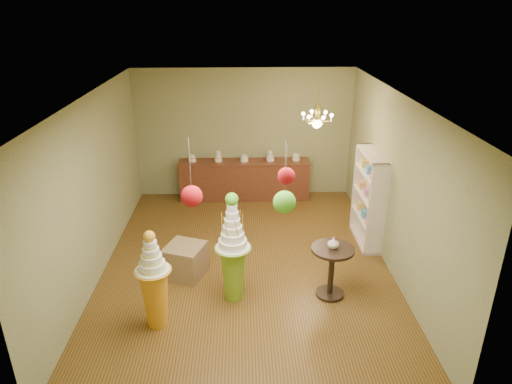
{
  "coord_description": "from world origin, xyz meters",
  "views": [
    {
      "loc": [
        -0.06,
        -7.03,
        4.37
      ],
      "look_at": [
        0.17,
        0.0,
        1.4
      ],
      "focal_mm": 32.0,
      "sensor_mm": 36.0,
      "label": 1
    }
  ],
  "objects_px": {
    "pedestal_green": "(233,259)",
    "pedestal_orange": "(155,289)",
    "round_table": "(332,265)",
    "sideboard": "(245,179)"
  },
  "relations": [
    {
      "from": "pedestal_green",
      "to": "pedestal_orange",
      "type": "distance_m",
      "value": 1.26
    },
    {
      "from": "pedestal_orange",
      "to": "round_table",
      "type": "bearing_deg",
      "value": 13.4
    },
    {
      "from": "pedestal_green",
      "to": "pedestal_orange",
      "type": "height_order",
      "value": "pedestal_green"
    },
    {
      "from": "sideboard",
      "to": "pedestal_green",
      "type": "bearing_deg",
      "value": -93.04
    },
    {
      "from": "pedestal_orange",
      "to": "sideboard",
      "type": "height_order",
      "value": "pedestal_orange"
    },
    {
      "from": "sideboard",
      "to": "round_table",
      "type": "relative_size",
      "value": 3.54
    },
    {
      "from": "pedestal_orange",
      "to": "pedestal_green",
      "type": "bearing_deg",
      "value": 28.89
    },
    {
      "from": "round_table",
      "to": "pedestal_green",
      "type": "bearing_deg",
      "value": -179.23
    },
    {
      "from": "sideboard",
      "to": "pedestal_orange",
      "type": "bearing_deg",
      "value": -106.02
    },
    {
      "from": "pedestal_green",
      "to": "round_table",
      "type": "distance_m",
      "value": 1.54
    }
  ]
}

